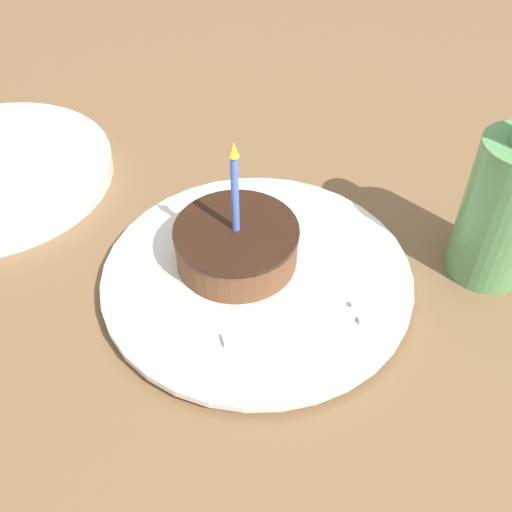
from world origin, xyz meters
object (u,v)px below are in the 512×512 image
Objects in this scene: cake_slice at (237,244)px; fork at (329,318)px; bottle at (505,205)px; plate at (256,277)px.

fork is at bearing 17.45° from cake_slice.
bottle reaches higher than cake_slice.
plate is at bearing -163.32° from fork.
cake_slice reaches higher than plate.
cake_slice reaches higher than fork.
plate is 2.20× the size of cake_slice.
bottle is (0.09, 0.20, 0.07)m from plate.
cake_slice is 0.67× the size of bottle.
cake_slice is at bearing -159.71° from plate.
fork is (0.08, 0.02, 0.01)m from plate.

